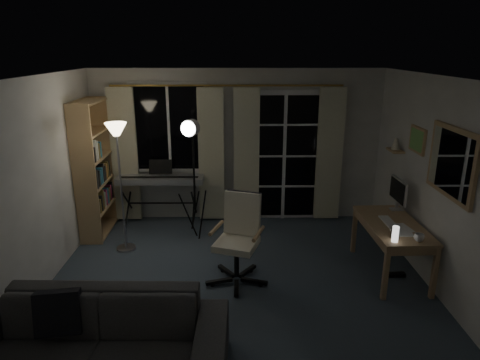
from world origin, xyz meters
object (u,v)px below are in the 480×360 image
torchiere_lamp (118,149)px  office_chair (240,230)px  keyboard_piano (160,180)px  studio_light (191,142)px  sofa (92,328)px  desk (393,230)px  bookshelf (92,172)px  monitor (398,192)px  mug (419,237)px

torchiere_lamp → office_chair: torchiere_lamp is taller
keyboard_piano → studio_light: studio_light is taller
office_chair → sofa: 2.04m
torchiere_lamp → desk: (3.43, -0.69, -0.85)m
keyboard_piano → bookshelf: bearing=-162.9°
sofa → bookshelf: bearing=108.2°
torchiere_lamp → desk: size_ratio=1.41×
keyboard_piano → monitor: 3.45m
office_chair → sofa: bearing=-109.3°
torchiere_lamp → bookshelf: bearing=134.3°
bookshelf → office_chair: 2.57m
monitor → sofa: monitor is taller
torchiere_lamp → studio_light: 1.01m
bookshelf → studio_light: 1.57m
sofa → monitor: bearing=34.3°
desk → mug: 0.53m
office_chair → mug: (1.95, -0.41, 0.09)m
studio_light → sofa: 3.04m
monitor → bookshelf: bearing=167.3°
mug → bookshelf: bearing=156.6°
office_chair → studio_light: bearing=137.7°
monitor → mug: 0.97m
studio_light → office_chair: studio_light is taller
bookshelf → torchiere_lamp: size_ratio=1.12×
office_chair → mug: 2.00m
mug → sofa: sofa is taller
bookshelf → torchiere_lamp: (0.57, -0.59, 0.48)m
bookshelf → keyboard_piano: bookshelf is taller
keyboard_piano → sofa: (-0.04, -3.25, -0.29)m
bookshelf → desk: bookshelf is taller
bookshelf → torchiere_lamp: bookshelf is taller
keyboard_piano → studio_light: 0.98m
torchiere_lamp → sofa: bearing=-82.3°
bookshelf → monitor: 4.28m
torchiere_lamp → office_chair: bearing=-26.2°
sofa → mug: bearing=21.7°
studio_light → desk: bearing=-0.2°
desk → mug: bearing=-80.3°
keyboard_piano → monitor: monitor is taller
desk → monitor: size_ratio=2.62×
office_chair → monitor: bearing=33.5°
studio_light → mug: (2.62, -1.63, -0.71)m
bookshelf → office_chair: size_ratio=1.88×
keyboard_piano → monitor: bearing=-18.6°
mug → keyboard_piano: bearing=146.9°
keyboard_piano → desk: 3.45m
torchiere_lamp → mug: bearing=-18.6°
desk → studio_light: bearing=154.3°
monitor → mug: monitor is taller
keyboard_piano → sofa: 3.26m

